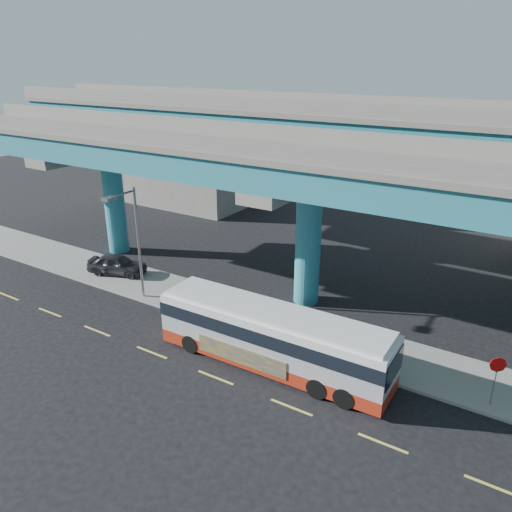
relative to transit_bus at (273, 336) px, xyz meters
The scene contains 9 objects.
ground 3.09m from the transit_bus, 131.11° to the right, with size 120.00×120.00×0.00m, color black.
sidewalk 4.23m from the transit_bus, 116.00° to the left, with size 70.00×4.00×0.15m, color gray.
lane_markings 3.29m from the transit_bus, 127.14° to the right, with size 58.00×0.12×0.01m.
viaduct 10.49m from the transit_bus, 103.56° to the left, with size 52.00×12.40×11.70m.
building_concrete 31.07m from the transit_bus, 134.60° to the left, with size 12.00×10.00×9.00m, color gray.
transit_bus is the anchor object (origin of this frame).
parked_car 14.77m from the transit_bus, 165.77° to the left, with size 4.30×2.84×1.36m, color #2E2E33.
street_lamp 10.92m from the transit_bus, behind, with size 0.50×2.28×6.85m.
stop_sign 9.68m from the transit_bus, 13.18° to the left, with size 0.65×0.34×2.35m.
Camera 1 is at (11.89, -15.78, 13.92)m, focal length 35.00 mm.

